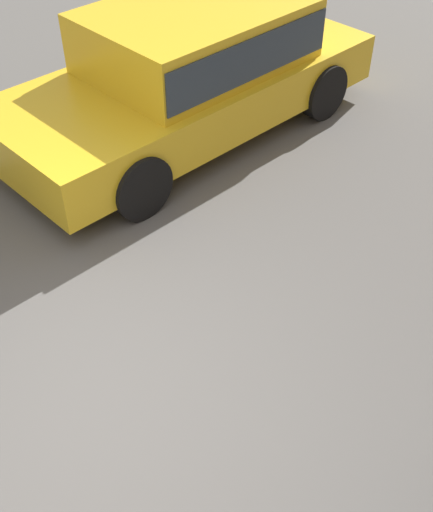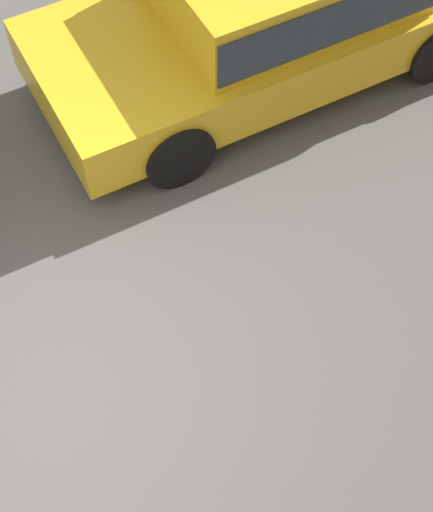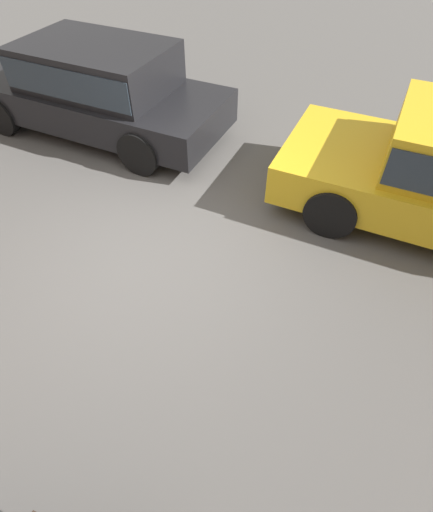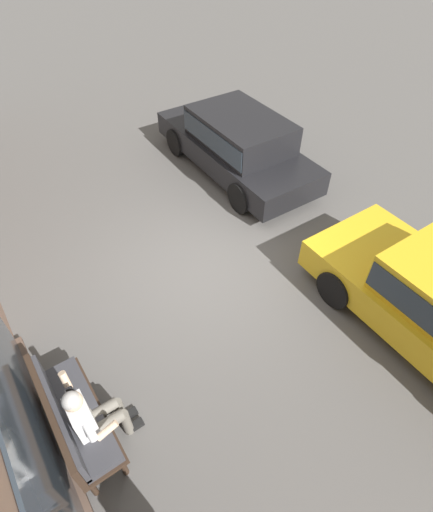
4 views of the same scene
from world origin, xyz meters
name	(u,v)px [view 4 (image 4 of 4)]	position (x,y,z in m)	size (l,w,h in m)	color
ground_plane	(201,270)	(0.00, 0.00, 0.00)	(60.00, 60.00, 0.00)	#565451
bench	(70,417)	(-1.57, 2.90, 0.58)	(1.63, 0.55, 1.01)	#332319
person_on_phone	(92,416)	(-1.78, 2.67, 0.71)	(0.73, 0.74, 1.35)	#6B665B
parked_car_mid	(237,141)	(2.23, -2.47, 0.77)	(4.43, 1.92, 1.41)	black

